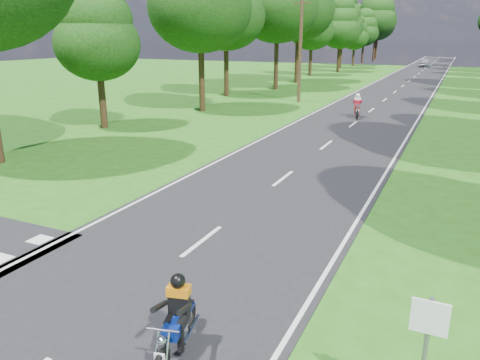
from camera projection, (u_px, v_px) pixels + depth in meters
The scene contains 9 objects.
ground at pixel (157, 277), 10.17m from camera, with size 160.00×160.00×0.00m, color #265413.
main_road at pixel (409, 81), 53.43m from camera, with size 7.00×140.00×0.02m, color black.
road_markings at pixel (406, 82), 51.86m from camera, with size 7.40×140.00×0.01m.
treeline at pixel (437, 9), 59.11m from camera, with size 40.00×115.35×14.78m.
telegraph_pole at pixel (300, 48), 35.62m from camera, with size 1.20×0.26×8.00m.
road_sign at pixel (426, 345), 5.81m from camera, with size 0.45×0.07×2.00m.
rider_near_blue at pixel (176, 318), 7.48m from camera, with size 0.55×1.64×1.37m, color navy, non-canonical shape.
rider_far_red at pixel (357, 106), 29.55m from camera, with size 0.60×1.80×1.50m, color #B72A0E, non-canonical shape.
distant_car at pixel (425, 63), 77.08m from camera, with size 1.63×4.05×1.38m, color #AFB1B6.
Camera 1 is at (5.50, -7.47, 5.03)m, focal length 35.00 mm.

